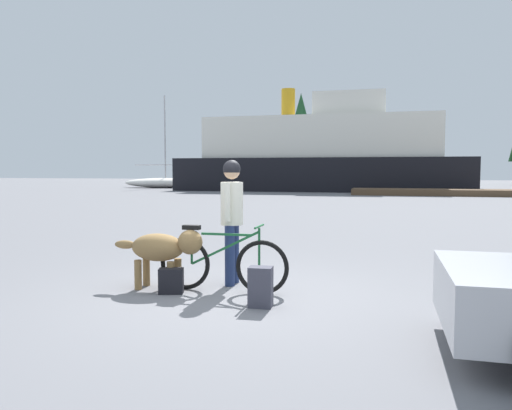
# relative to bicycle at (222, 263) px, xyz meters

# --- Properties ---
(ground_plane) EXTENTS (160.00, 160.00, 0.00)m
(ground_plane) POSITION_rel_bicycle_xyz_m (0.24, -0.22, -0.39)
(ground_plane) COLOR slate
(bicycle) EXTENTS (1.81, 0.44, 0.91)m
(bicycle) POSITION_rel_bicycle_xyz_m (0.00, 0.00, 0.00)
(bicycle) COLOR black
(bicycle) RESTS_ON ground_plane
(person_cyclist) EXTENTS (0.32, 0.53, 1.78)m
(person_cyclist) POSITION_rel_bicycle_xyz_m (0.00, 0.46, 0.69)
(person_cyclist) COLOR navy
(person_cyclist) RESTS_ON ground_plane
(dog) EXTENTS (1.30, 0.45, 0.83)m
(dog) POSITION_rel_bicycle_xyz_m (-0.82, -0.05, 0.17)
(dog) COLOR olive
(dog) RESTS_ON ground_plane
(backpack) EXTENTS (0.29, 0.22, 0.48)m
(backpack) POSITION_rel_bicycle_xyz_m (0.69, -0.60, -0.15)
(backpack) COLOR #3F3F4C
(backpack) RESTS_ON ground_plane
(handbag_pannier) EXTENTS (0.36, 0.26, 0.34)m
(handbag_pannier) POSITION_rel_bicycle_xyz_m (-0.62, -0.26, -0.22)
(handbag_pannier) COLOR black
(handbag_pannier) RESTS_ON ground_plane
(dock_pier) EXTENTS (13.94, 2.68, 0.40)m
(dock_pier) POSITION_rel_bicycle_xyz_m (6.94, 27.83, -0.19)
(dock_pier) COLOR brown
(dock_pier) RESTS_ON ground_plane
(ferry_boat) EXTENTS (22.45, 7.39, 8.15)m
(ferry_boat) POSITION_rel_bicycle_xyz_m (-2.81, 33.90, 2.43)
(ferry_boat) COLOR black
(ferry_boat) RESTS_ON ground_plane
(sailboat_moored) EXTENTS (8.11, 2.27, 8.34)m
(sailboat_moored) POSITION_rel_bicycle_xyz_m (-17.39, 35.94, 0.10)
(sailboat_moored) COLOR silver
(sailboat_moored) RESTS_ON ground_plane
(pine_tree_far_left) EXTENTS (4.37, 4.37, 11.04)m
(pine_tree_far_left) POSITION_rel_bicycle_xyz_m (-8.10, 55.14, 6.58)
(pine_tree_far_left) COLOR #4C331E
(pine_tree_far_left) RESTS_ON ground_plane
(pine_tree_center) EXTENTS (4.01, 4.01, 9.43)m
(pine_tree_center) POSITION_rel_bicycle_xyz_m (-1.40, 54.83, 5.96)
(pine_tree_center) COLOR #4C331E
(pine_tree_center) RESTS_ON ground_plane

